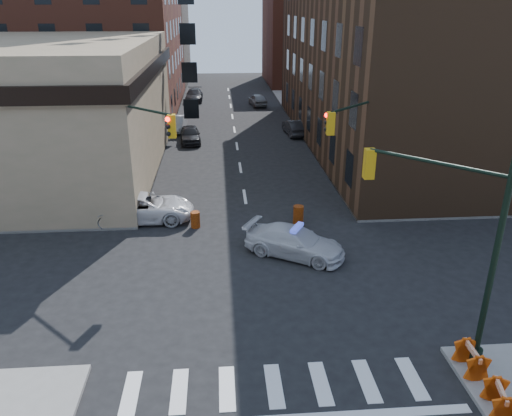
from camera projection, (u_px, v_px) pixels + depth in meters
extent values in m
plane|color=black|center=(257.00, 277.00, 22.12)|extent=(140.00, 140.00, 0.00)
cube|color=gray|center=(7.00, 122.00, 50.66)|extent=(34.00, 54.50, 0.15)
cube|color=gray|center=(445.00, 115.00, 53.91)|extent=(34.00, 54.50, 0.15)
cube|color=#452D1B|center=(393.00, 59.00, 41.12)|extent=(14.00, 34.00, 14.00)
cube|color=brown|center=(119.00, 27.00, 75.11)|extent=(20.00, 18.00, 16.00)
cube|color=brown|center=(320.00, 41.00, 74.30)|extent=(16.00, 16.00, 12.00)
cylinder|color=black|center=(496.00, 255.00, 15.21)|extent=(0.20, 0.20, 8.00)
cylinder|color=black|center=(475.00, 355.00, 16.64)|extent=(0.44, 0.44, 0.50)
cylinder|color=black|center=(435.00, 162.00, 15.61)|extent=(3.27, 3.27, 0.12)
cube|color=#BF8C0C|center=(369.00, 164.00, 17.16)|extent=(0.35, 0.35, 1.05)
sphere|color=#FF0C05|center=(373.00, 153.00, 17.18)|extent=(0.22, 0.22, 0.22)
sphere|color=black|center=(372.00, 162.00, 17.31)|extent=(0.22, 0.22, 0.22)
sphere|color=black|center=(372.00, 171.00, 17.43)|extent=(0.22, 0.22, 0.22)
cylinder|color=black|center=(117.00, 151.00, 25.87)|extent=(0.20, 0.20, 8.00)
cylinder|color=black|center=(125.00, 217.00, 27.30)|extent=(0.44, 0.44, 0.50)
cylinder|color=black|center=(140.00, 109.00, 23.56)|extent=(3.27, 3.27, 0.12)
cube|color=#BF8C0C|center=(172.00, 126.00, 22.40)|extent=(0.35, 0.35, 1.05)
sphere|color=#FF0C05|center=(168.00, 119.00, 22.11)|extent=(0.22, 0.22, 0.22)
sphere|color=black|center=(168.00, 127.00, 22.24)|extent=(0.22, 0.22, 0.22)
sphere|color=black|center=(169.00, 134.00, 22.36)|extent=(0.22, 0.22, 0.22)
cylinder|color=black|center=(374.00, 146.00, 26.83)|extent=(0.20, 0.20, 8.00)
cylinder|color=black|center=(368.00, 210.00, 28.26)|extent=(0.44, 0.44, 0.50)
cylinder|color=black|center=(356.00, 105.00, 24.30)|extent=(3.27, 3.27, 0.12)
cube|color=#BF8C0C|center=(330.00, 123.00, 22.91)|extent=(0.35, 0.35, 1.05)
sphere|color=#FF0C05|center=(327.00, 115.00, 22.91)|extent=(0.22, 0.22, 0.22)
sphere|color=black|center=(326.00, 122.00, 23.03)|extent=(0.22, 0.22, 0.22)
sphere|color=black|center=(326.00, 129.00, 23.16)|extent=(0.22, 0.22, 0.22)
cylinder|color=black|center=(316.00, 118.00, 46.07)|extent=(0.24, 0.24, 2.60)
sphere|color=#955315|center=(317.00, 95.00, 45.29)|extent=(3.00, 3.00, 3.00)
cylinder|color=black|center=(302.00, 102.00, 53.45)|extent=(0.24, 0.24, 2.60)
sphere|color=#955315|center=(303.00, 83.00, 52.67)|extent=(3.00, 3.00, 3.00)
imported|color=silver|center=(295.00, 242.00, 23.81)|extent=(5.20, 4.13, 1.41)
imported|color=silver|center=(144.00, 207.00, 27.68)|extent=(5.55, 2.60, 1.53)
imported|color=black|center=(190.00, 134.00, 43.27)|extent=(2.03, 4.31, 1.42)
imported|color=gray|center=(176.00, 124.00, 47.17)|extent=(1.89, 4.36, 1.40)
imported|color=black|center=(194.00, 95.00, 61.60)|extent=(2.07, 5.03, 1.46)
imported|color=black|center=(295.00, 127.00, 45.79)|extent=(1.90, 4.35, 1.39)
imported|color=gray|center=(258.00, 100.00, 58.86)|extent=(2.18, 4.32, 1.41)
imported|color=black|center=(127.00, 207.00, 26.76)|extent=(0.86, 0.74, 1.98)
imported|color=black|center=(11.00, 213.00, 26.46)|extent=(0.95, 0.85, 1.60)
imported|color=#1D222C|center=(60.00, 203.00, 27.29)|extent=(1.27, 0.92, 2.00)
cylinder|color=#E34F0A|center=(298.00, 215.00, 27.37)|extent=(0.72, 0.72, 1.02)
cylinder|color=#DA5B0A|center=(195.00, 220.00, 26.91)|extent=(0.54, 0.54, 0.89)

